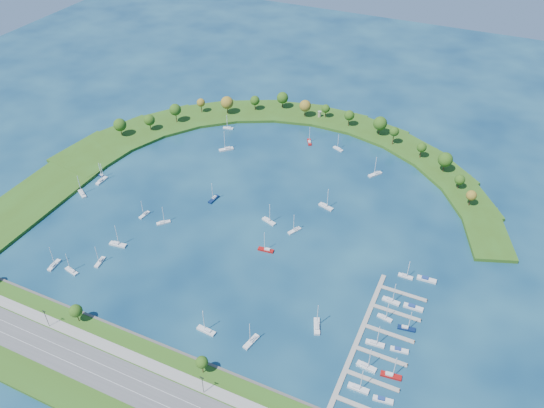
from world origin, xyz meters
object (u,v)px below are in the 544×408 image
at_px(moored_boat_11, 326,206).
at_px(moored_boat_14, 100,261).
at_px(moored_boat_13, 226,149).
at_px(docked_boat_4, 375,343).
at_px(moored_boat_0, 102,176).
at_px(docked_boat_3, 391,375).
at_px(moored_boat_1, 338,149).
at_px(dock_system, 375,341).
at_px(moored_boat_18, 251,341).
at_px(docked_boat_5, 399,350).
at_px(moored_boat_6, 375,174).
at_px(docked_boat_2, 366,366).
at_px(moored_boat_3, 144,214).
at_px(moored_boat_4, 206,330).
at_px(docked_boat_8, 391,300).
at_px(moored_boat_9, 72,271).
at_px(moored_boat_7, 214,199).
at_px(docked_boat_11, 426,279).
at_px(docked_boat_1, 383,400).
at_px(moored_boat_17, 228,128).
at_px(moored_boat_21, 101,180).
at_px(docked_boat_7, 406,328).
at_px(docked_boat_9, 413,307).
at_px(moored_boat_5, 82,193).
at_px(moored_boat_12, 118,244).
at_px(docked_boat_0, 358,388).
at_px(moored_boat_10, 163,222).
at_px(docked_boat_6, 385,317).
at_px(moored_boat_15, 54,265).
at_px(moored_boat_8, 269,221).
at_px(harbor_tower, 320,114).
at_px(moored_boat_2, 309,142).
at_px(moored_boat_19, 266,249).
at_px(moored_boat_16, 295,230).

height_order(moored_boat_11, moored_boat_14, moored_boat_11).
height_order(moored_boat_13, docked_boat_4, moored_boat_13).
distance_m(moored_boat_0, docked_boat_3, 211.64).
relative_size(moored_boat_1, moored_boat_13, 0.80).
relative_size(dock_system, moored_boat_0, 8.29).
xyz_separation_m(moored_boat_18, docked_boat_5, (60.06, 22.73, -0.36)).
relative_size(moored_boat_6, docked_boat_2, 1.09).
xyz_separation_m(moored_boat_3, docked_boat_5, (154.65, -31.04, -0.28)).
bearing_deg(moored_boat_4, docked_boat_8, -139.20).
distance_m(moored_boat_9, moored_boat_11, 142.01).
distance_m(moored_boat_7, docked_boat_3, 146.44).
bearing_deg(docked_boat_11, moored_boat_14, -162.23).
bearing_deg(docked_boat_1, moored_boat_17, 126.32).
bearing_deg(moored_boat_18, moored_boat_21, -104.39).
xyz_separation_m(docked_boat_7, docked_boat_9, (-0.06, 13.50, -0.21)).
bearing_deg(docked_boat_11, moored_boat_9, -159.81).
height_order(moored_boat_5, moored_boat_6, moored_boat_6).
height_order(moored_boat_9, moored_boat_12, moored_boat_12).
bearing_deg(moored_boat_6, docked_boat_9, 61.02).
height_order(moored_boat_18, docked_boat_0, moored_boat_18).
height_order(moored_boat_17, docked_boat_0, docked_boat_0).
distance_m(moored_boat_10, docked_boat_6, 131.41).
bearing_deg(moored_boat_15, moored_boat_7, -34.96).
bearing_deg(docked_boat_9, moored_boat_8, 160.81).
distance_m(docked_boat_6, docked_boat_11, 34.53).
relative_size(moored_boat_14, moored_boat_21, 0.88).
height_order(harbor_tower, moored_boat_8, moored_boat_8).
relative_size(moored_boat_3, docked_boat_6, 1.03).
xyz_separation_m(moored_boat_6, docked_boat_0, (36.02, -150.33, -0.03)).
height_order(moored_boat_7, moored_boat_15, moored_boat_7).
bearing_deg(moored_boat_10, moored_boat_6, -1.21).
height_order(moored_boat_1, moored_boat_14, moored_boat_14).
xyz_separation_m(moored_boat_0, moored_boat_21, (2.75, -4.36, 0.09)).
height_order(moored_boat_21, docked_boat_2, moored_boat_21).
height_order(moored_boat_2, docked_boat_4, docked_boat_4).
relative_size(moored_boat_11, moored_boat_15, 1.09).
relative_size(moored_boat_12, moored_boat_19, 1.11).
height_order(moored_boat_19, moored_boat_21, moored_boat_21).
bearing_deg(moored_boat_21, moored_boat_7, -78.60).
relative_size(moored_boat_3, docked_boat_11, 1.13).
distance_m(docked_boat_5, docked_boat_6, 18.13).
height_order(moored_boat_1, moored_boat_15, moored_boat_15).
bearing_deg(moored_boat_10, moored_boat_17, 52.49).
distance_m(moored_boat_16, docked_boat_0, 100.22).
bearing_deg(docked_boat_1, moored_boat_12, 161.03).
xyz_separation_m(moored_boat_10, moored_boat_17, (-16.88, 107.67, -0.01)).
relative_size(moored_boat_1, moored_boat_10, 1.00).
distance_m(moored_boat_7, moored_boat_15, 94.53).
xyz_separation_m(dock_system, docked_boat_6, (0.24, 14.49, 0.51)).
xyz_separation_m(dock_system, moored_boat_1, (-66.72, 143.22, 0.54)).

